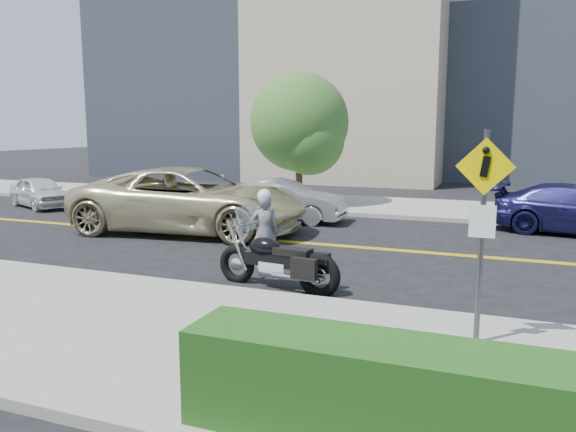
% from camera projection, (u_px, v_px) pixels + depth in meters
% --- Properties ---
extents(ground_plane, '(120.00, 120.00, 0.00)m').
position_uv_depth(ground_plane, '(327.00, 245.00, 15.30)').
color(ground_plane, black).
rests_on(ground_plane, ground).
extents(sidewalk_near, '(60.00, 5.00, 0.15)m').
position_uv_depth(sidewalk_near, '(176.00, 337.00, 8.40)').
color(sidewalk_near, '#9E9B91').
rests_on(sidewalk_near, ground_plane).
extents(sidewalk_far, '(60.00, 5.00, 0.15)m').
position_uv_depth(sidewalk_far, '(384.00, 206.00, 22.19)').
color(sidewalk_far, '#9E9B91').
rests_on(sidewalk_far, ground_plane).
extents(pedestrian_sign, '(0.78, 0.08, 3.00)m').
position_uv_depth(pedestrian_sign, '(483.00, 217.00, 7.68)').
color(pedestrian_sign, '#4C4C51').
rests_on(pedestrian_sign, sidewalk_near).
extents(motorcyclist, '(0.74, 0.63, 1.84)m').
position_uv_depth(motorcyclist, '(264.00, 231.00, 12.40)').
color(motorcyclist, '#BCBDC1').
rests_on(motorcyclist, ground).
extents(motorcycle, '(2.70, 1.11, 1.60)m').
position_uv_depth(motorcycle, '(277.00, 249.00, 11.10)').
color(motorcycle, black).
rests_on(motorcycle, ground).
extents(suv, '(7.41, 4.00, 1.98)m').
position_uv_depth(suv, '(190.00, 200.00, 17.05)').
color(suv, beige).
rests_on(suv, ground).
extents(parked_car_white, '(3.89, 2.81, 1.23)m').
position_uv_depth(parked_car_white, '(40.00, 192.00, 22.43)').
color(parked_car_white, white).
rests_on(parked_car_white, ground).
extents(parked_car_silver, '(4.40, 1.78, 1.42)m').
position_uv_depth(parked_car_silver, '(282.00, 201.00, 19.07)').
color(parked_car_silver, '#B1B2BA').
rests_on(parked_car_silver, ground).
extents(tree_far_a, '(3.89, 3.89, 5.32)m').
position_uv_depth(tree_far_a, '(299.00, 122.00, 22.13)').
color(tree_far_a, '#382619').
rests_on(tree_far_a, ground).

